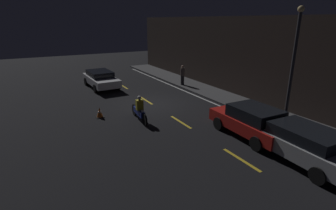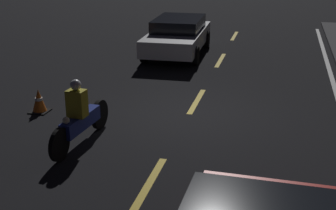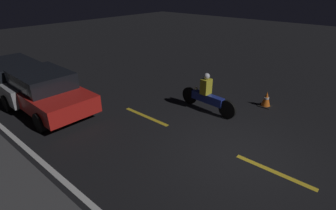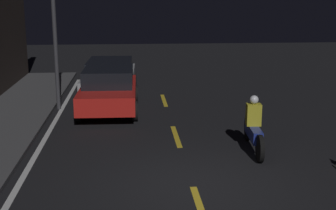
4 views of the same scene
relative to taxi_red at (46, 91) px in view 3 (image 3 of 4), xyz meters
name	(u,v)px [view 3 (image 3 of 4)]	position (x,y,z in m)	size (l,w,h in m)	color
ground_plane	(237,156)	(-6.56, -1.96, -0.76)	(56.00, 56.00, 0.00)	black
lane_dash_c	(274,172)	(-7.56, -1.96, -0.76)	(2.00, 0.14, 0.01)	gold
lane_dash_d	(146,116)	(-3.06, -1.96, -0.76)	(2.00, 0.14, 0.01)	gold
lane_dash_e	(76,86)	(1.44, -1.96, -0.76)	(2.00, 0.14, 0.01)	gold
taxi_red	(46,91)	(0.00, 0.00, 0.00)	(4.06, 1.99, 1.44)	red
hatchback_silver	(16,77)	(2.50, 0.06, -0.03)	(4.62, 2.10, 1.36)	#9EA0A5
motorcycle	(208,96)	(-4.38, -3.78, -0.20)	(2.36, 0.38, 1.40)	black
traffic_cone_near	(266,99)	(-5.86, -5.54, -0.48)	(0.44, 0.44, 0.58)	black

